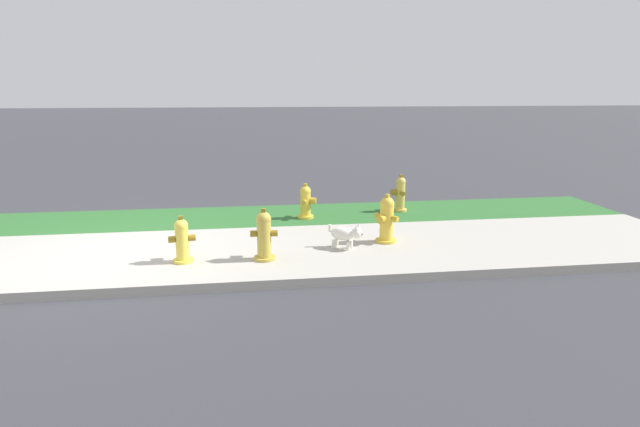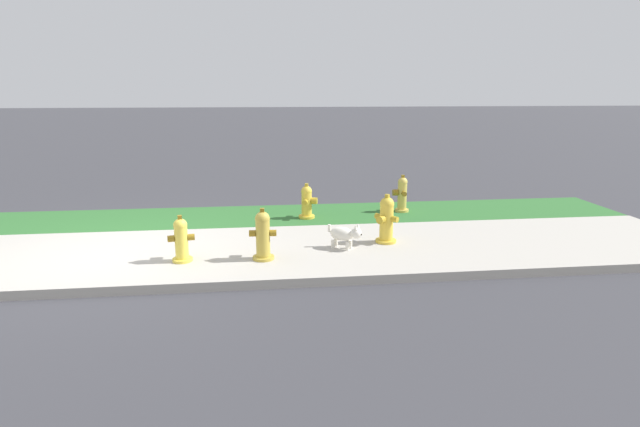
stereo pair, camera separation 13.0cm
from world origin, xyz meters
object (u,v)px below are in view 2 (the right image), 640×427
object	(u,v)px
small_white_dog	(345,234)
fire_hydrant_near_corner	(307,202)
fire_hydrant_at_driveway	(402,194)
fire_hydrant_mid_block	(181,240)
fire_hydrant_by_grass_verge	(263,235)
fire_hydrant_across_street	(386,220)

from	to	relation	value
small_white_dog	fire_hydrant_near_corner	bearing A→B (deg)	133.79
fire_hydrant_at_driveway	small_white_dog	distance (m)	2.64
fire_hydrant_mid_block	small_white_dog	xyz separation A→B (m)	(2.31, 0.28, -0.08)
fire_hydrant_at_driveway	fire_hydrant_mid_block	bearing A→B (deg)	124.45
fire_hydrant_at_driveway	fire_hydrant_by_grass_verge	distance (m)	3.67
fire_hydrant_at_driveway	small_white_dog	world-z (taller)	fire_hydrant_at_driveway
fire_hydrant_mid_block	fire_hydrant_by_grass_verge	distance (m)	1.11
fire_hydrant_at_driveway	fire_hydrant_near_corner	size ratio (longest dim) A/B	1.11
fire_hydrant_by_grass_verge	fire_hydrant_across_street	bearing A→B (deg)	19.82
fire_hydrant_mid_block	fire_hydrant_near_corner	world-z (taller)	fire_hydrant_mid_block
fire_hydrant_across_street	small_white_dog	distance (m)	0.74
fire_hydrant_across_street	fire_hydrant_by_grass_verge	distance (m)	1.97
fire_hydrant_at_driveway	fire_hydrant_near_corner	xyz separation A→B (m)	(-1.86, -0.28, -0.04)
fire_hydrant_across_street	fire_hydrant_by_grass_verge	bearing A→B (deg)	62.93
fire_hydrant_near_corner	fire_hydrant_by_grass_verge	size ratio (longest dim) A/B	0.88
fire_hydrant_at_driveway	fire_hydrant_mid_block	size ratio (longest dim) A/B	1.09
fire_hydrant_across_street	small_white_dog	bearing A→B (deg)	65.76
fire_hydrant_at_driveway	fire_hydrant_by_grass_verge	world-z (taller)	fire_hydrant_by_grass_verge
fire_hydrant_mid_block	fire_hydrant_near_corner	xyz separation A→B (m)	(1.92, 2.18, -0.01)
fire_hydrant_near_corner	small_white_dog	bearing A→B (deg)	28.15
fire_hydrant_mid_block	fire_hydrant_near_corner	bearing A→B (deg)	38.79
fire_hydrant_mid_block	fire_hydrant_by_grass_verge	bearing A→B (deg)	-12.13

